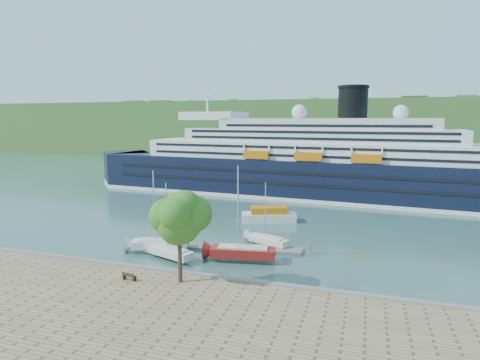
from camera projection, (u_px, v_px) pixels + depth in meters
The scene contains 12 objects.
ground at pixel (163, 280), 41.08m from camera, with size 400.00×400.00×0.00m, color #2C4F4A.
far_hillside at pixel (323, 129), 175.82m from camera, with size 400.00×50.00×24.00m, color #325E25.
quay_coping at pixel (161, 270), 40.72m from camera, with size 220.00×0.50×0.30m, color slate.
cruise_ship at pixel (299, 142), 84.88m from camera, with size 102.35×14.90×22.98m, color black, non-canonical shape.
park_bench at pixel (129, 276), 38.40m from camera, with size 1.41×0.58×0.90m, color #442213, non-canonical shape.
promenade_tree at pixel (179, 233), 37.31m from camera, with size 5.80×5.80×9.61m, color #32671B, non-canonical shape.
floating_pontoon at pixel (232, 248), 50.53m from camera, with size 17.34×2.12×0.39m, color gray, non-canonical shape.
sailboat_white_near at pixel (159, 213), 49.08m from camera, with size 7.53×2.09×9.73m, color silver, non-canonical shape.
sailboat_red at pixel (243, 217), 45.66m from camera, with size 8.22×2.28×10.62m, color maroon, non-canonical shape.
sailboat_white_far at pixel (268, 216), 51.30m from camera, with size 6.17×1.71×7.97m, color silver, non-canonical shape.
tender_launch at pixel (269, 214), 64.39m from camera, with size 8.71×2.98×2.41m, color #C7640B, non-canonical shape.
sailboat_extra at pixel (170, 224), 46.35m from camera, with size 6.69×1.86×8.65m, color silver, non-canonical shape.
Camera 1 is at (19.48, -34.80, 16.26)m, focal length 30.00 mm.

